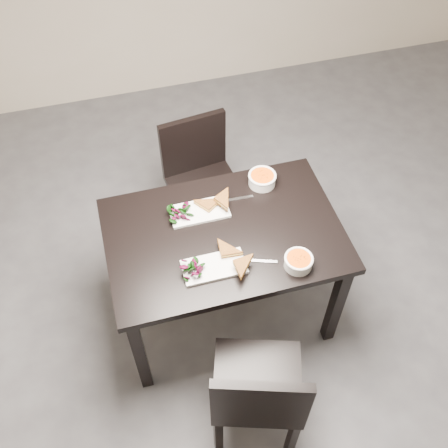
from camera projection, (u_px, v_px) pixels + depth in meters
name	position (u px, v px, depth m)	size (l,w,h in m)	color
ground	(304.00, 317.00, 3.20)	(5.00, 5.00, 0.00)	#47474C
room_shell	(368.00, 50.00, 1.78)	(5.02, 5.02, 2.81)	beige
table	(224.00, 244.00, 2.73)	(1.20, 0.80, 0.75)	black
chair_near	(258.00, 393.00, 2.40)	(0.53, 0.53, 0.85)	black
chair_far	(201.00, 175.00, 3.29)	(0.47, 0.47, 0.85)	black
plate_near	(214.00, 267.00, 2.51)	(0.31, 0.15, 0.02)	white
sandwich_near	(226.00, 257.00, 2.51)	(0.15, 0.11, 0.05)	#96561F
salad_near	(194.00, 268.00, 2.47)	(0.10, 0.09, 0.04)	black
soup_bowl_near	(298.00, 261.00, 2.50)	(0.14, 0.14, 0.06)	white
cutlery_near	(259.00, 261.00, 2.54)	(0.18, 0.02, 0.00)	silver
plate_far	(199.00, 212.00, 2.73)	(0.31, 0.15, 0.02)	white
sandwich_far	(212.00, 207.00, 2.71)	(0.15, 0.11, 0.05)	#96561F
salad_far	(180.00, 212.00, 2.69)	(0.10, 0.09, 0.04)	black
soup_bowl_far	(262.00, 179.00, 2.84)	(0.15, 0.15, 0.07)	white
cutlery_far	(237.00, 199.00, 2.80)	(0.18, 0.02, 0.00)	silver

